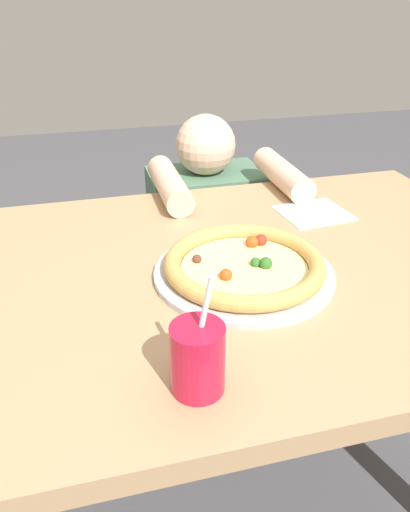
{
  "coord_description": "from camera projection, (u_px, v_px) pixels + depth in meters",
  "views": [
    {
      "loc": [
        -0.29,
        -0.84,
        1.26
      ],
      "look_at": [
        -0.07,
        0.0,
        0.78
      ],
      "focal_mm": 35.72,
      "sensor_mm": 36.0,
      "label": 1
    }
  ],
  "objects": [
    {
      "name": "paper_napkin",
      "position": [
        314.0,
        213.0,
        1.24
      ],
      "size": [
        0.17,
        0.16,
        0.0
      ],
      "primitive_type": "cube",
      "rotation": [
        0.0,
        0.0,
        0.1
      ],
      "color": "white",
      "rests_on": "dining_table"
    },
    {
      "name": "pizza_near",
      "position": [
        244.0,
        267.0,
        0.97
      ],
      "size": [
        0.35,
        0.35,
        0.04
      ],
      "color": "#B7B7BC",
      "rests_on": "dining_table"
    },
    {
      "name": "ground_plane",
      "position": [
        231.0,
        505.0,
        1.38
      ],
      "size": [
        8.0,
        8.0,
        0.0
      ],
      "primitive_type": "plane",
      "color": "#4C4C51"
    },
    {
      "name": "drink_cup_colored",
      "position": [
        198.0,
        358.0,
        0.69
      ],
      "size": [
        0.08,
        0.08,
        0.18
      ],
      "color": "red",
      "rests_on": "dining_table"
    },
    {
      "name": "dining_table",
      "position": [
        239.0,
        311.0,
        1.07
      ],
      "size": [
        1.25,
        0.86,
        0.75
      ],
      "color": "tan",
      "rests_on": "ground"
    },
    {
      "name": "diner_seated",
      "position": [
        206.0,
        259.0,
        1.72
      ],
      "size": [
        0.38,
        0.51,
        0.9
      ],
      "color": "#333847",
      "rests_on": "ground"
    }
  ]
}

